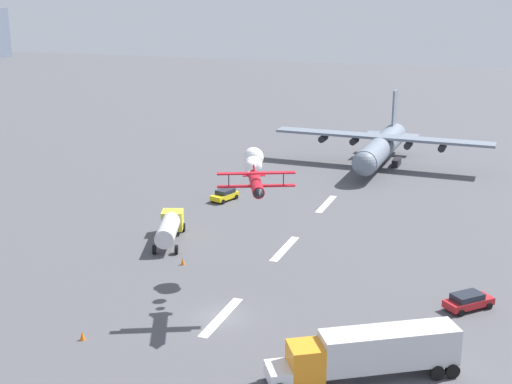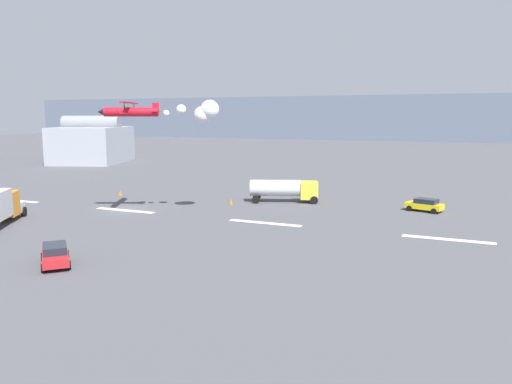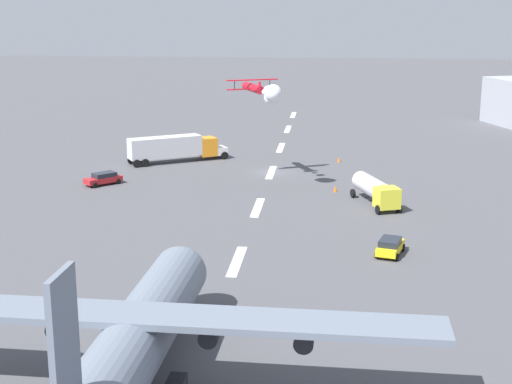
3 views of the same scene
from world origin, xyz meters
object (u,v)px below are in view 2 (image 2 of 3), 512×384
stunt_biplane_red (179,111)px  airport_staff_sedan (425,205)px  followme_car_yellow (55,254)px  fuel_tanker_truck (285,189)px  traffic_cone_far (231,202)px  traffic_cone_near (120,193)px

stunt_biplane_red → airport_staff_sedan: size_ratio=2.79×
stunt_biplane_red → followme_car_yellow: 22.66m
stunt_biplane_red → fuel_tanker_truck: size_ratio=1.38×
followme_car_yellow → airport_staff_sedan: same height
stunt_biplane_red → fuel_tanker_truck: (7.55, 12.99, -9.81)m
airport_staff_sedan → traffic_cone_far: bearing=-168.0°
followme_car_yellow → airport_staff_sedan: bearing=54.8°
airport_staff_sedan → traffic_cone_near: 40.61m
airport_staff_sedan → fuel_tanker_truck: bearing=-178.5°
stunt_biplane_red → traffic_cone_far: (1.91, 8.59, -11.17)m
airport_staff_sedan → traffic_cone_near: airport_staff_sedan is taller
traffic_cone_near → airport_staff_sedan: bearing=6.2°
traffic_cone_near → fuel_tanker_truck: bearing=9.6°
followme_car_yellow → airport_staff_sedan: (23.53, 33.37, -0.00)m
stunt_biplane_red → traffic_cone_near: (-15.61, 9.09, -11.17)m
airport_staff_sedan → traffic_cone_far: size_ratio=5.94×
traffic_cone_near → stunt_biplane_red: bearing=-30.2°
followme_car_yellow → traffic_cone_near: followme_car_yellow is taller
fuel_tanker_truck → airport_staff_sedan: (17.22, 0.45, -0.93)m
stunt_biplane_red → traffic_cone_near: stunt_biplane_red is taller
fuel_tanker_truck → followme_car_yellow: size_ratio=1.99×
fuel_tanker_truck → followme_car_yellow: (-6.32, -32.91, -0.93)m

